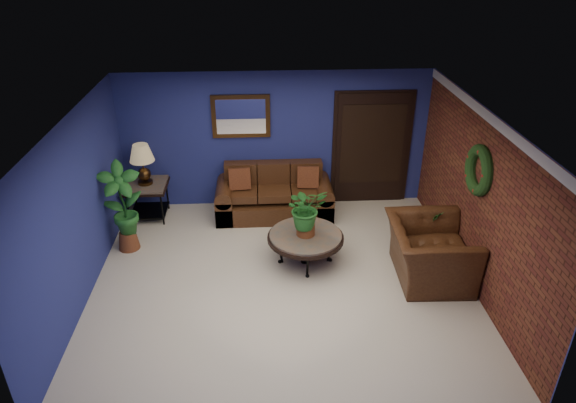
{
  "coord_description": "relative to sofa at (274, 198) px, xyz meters",
  "views": [
    {
      "loc": [
        -0.27,
        -6.15,
        4.6
      ],
      "look_at": [
        0.11,
        0.55,
        1.03
      ],
      "focal_mm": 32.0,
      "sensor_mm": 36.0,
      "label": 1
    }
  ],
  "objects": [
    {
      "name": "wall_mirror",
      "position": [
        -0.55,
        0.38,
        1.42
      ],
      "size": [
        1.02,
        0.06,
        0.77
      ],
      "primitive_type": "cube",
      "color": "#482C13",
      "rests_on": "wall_back"
    },
    {
      "name": "floor_plant",
      "position": [
        2.4,
        -1.53,
        0.13
      ],
      "size": [
        0.38,
        0.31,
        0.83
      ],
      "color": "brown",
      "rests_on": "ground"
    },
    {
      "name": "table_lamp",
      "position": [
        -2.25,
        -0.03,
        0.82
      ],
      "size": [
        0.42,
        0.42,
        0.7
      ],
      "color": "#482C13",
      "rests_on": "end_table"
    },
    {
      "name": "wall_back",
      "position": [
        0.05,
        0.42,
        0.95
      ],
      "size": [
        5.5,
        0.04,
        2.5
      ],
      "primitive_type": "cube",
      "color": "navy",
      "rests_on": "ground"
    },
    {
      "name": "coffee_table",
      "position": [
        0.43,
        -1.61,
        0.14
      ],
      "size": [
        1.17,
        1.17,
        0.5
      ],
      "rotation": [
        0.0,
        0.0,
        0.28
      ],
      "color": "#504C46",
      "rests_on": "ground"
    },
    {
      "name": "wall_right_brick",
      "position": [
        2.8,
        -2.08,
        0.95
      ],
      "size": [
        0.04,
        5.0,
        2.5
      ],
      "primitive_type": "cube",
      "color": "brown",
      "rests_on": "ground"
    },
    {
      "name": "closet_door",
      "position": [
        1.8,
        0.39,
        0.75
      ],
      "size": [
        1.44,
        0.06,
        2.18
      ],
      "primitive_type": "cube",
      "color": "black",
      "rests_on": "wall_back"
    },
    {
      "name": "ceiling",
      "position": [
        0.05,
        -2.08,
        2.2
      ],
      "size": [
        5.5,
        5.0,
        0.02
      ],
      "primitive_type": "cube",
      "color": "white",
      "rests_on": "wall_back"
    },
    {
      "name": "tall_plant",
      "position": [
        -2.4,
        -1.05,
        0.5
      ],
      "size": [
        0.76,
        0.63,
        1.49
      ],
      "color": "brown",
      "rests_on": "ground"
    },
    {
      "name": "coffee_plant",
      "position": [
        0.43,
        -1.61,
        0.63
      ],
      "size": [
        0.71,
        0.66,
        0.79
      ],
      "color": "brown",
      "rests_on": "coffee_table"
    },
    {
      "name": "side_chair",
      "position": [
        0.68,
        0.04,
        0.18
      ],
      "size": [
        0.4,
        0.4,
        0.86
      ],
      "rotation": [
        0.0,
        0.0,
        0.1
      ],
      "color": "#543318",
      "rests_on": "ground"
    },
    {
      "name": "wall_left",
      "position": [
        -2.7,
        -2.08,
        0.95
      ],
      "size": [
        0.04,
        5.0,
        2.5
      ],
      "primitive_type": "cube",
      "color": "navy",
      "rests_on": "ground"
    },
    {
      "name": "sofa",
      "position": [
        0.0,
        0.0,
        0.0
      ],
      "size": [
        2.07,
        0.89,
        0.93
      ],
      "color": "#482914",
      "rests_on": "ground"
    },
    {
      "name": "armchair",
      "position": [
        2.2,
        -2.08,
        0.12
      ],
      "size": [
        1.19,
        1.35,
        0.85
      ],
      "primitive_type": "imported",
      "rotation": [
        0.0,
        0.0,
        1.54
      ],
      "color": "#482914",
      "rests_on": "ground"
    },
    {
      "name": "end_table",
      "position": [
        -2.25,
        -0.03,
        0.21
      ],
      "size": [
        0.73,
        0.73,
        0.67
      ],
      "color": "#504C46",
      "rests_on": "ground"
    },
    {
      "name": "wreath",
      "position": [
        2.74,
        -2.03,
        1.4
      ],
      "size": [
        0.16,
        0.72,
        0.72
      ],
      "primitive_type": "torus",
      "rotation": [
        0.0,
        1.57,
        0.0
      ],
      "color": "black",
      "rests_on": "wall_right_brick"
    },
    {
      "name": "crown_molding",
      "position": [
        2.77,
        -2.08,
        2.13
      ],
      "size": [
        0.03,
        5.0,
        0.14
      ],
      "primitive_type": "cube",
      "color": "white",
      "rests_on": "wall_right_brick"
    },
    {
      "name": "floor",
      "position": [
        0.05,
        -2.08,
        -0.3
      ],
      "size": [
        5.5,
        5.5,
        0.0
      ],
      "primitive_type": "plane",
      "color": "beige",
      "rests_on": "ground"
    }
  ]
}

